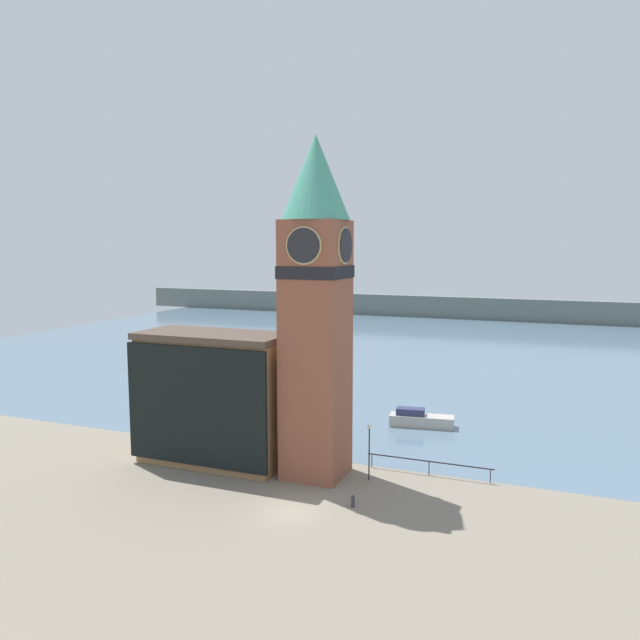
{
  "coord_description": "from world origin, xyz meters",
  "views": [
    {
      "loc": [
        16.11,
        -35.06,
        17.33
      ],
      "look_at": [
        0.17,
        5.11,
        11.99
      ],
      "focal_mm": 35.0,
      "sensor_mm": 36.0,
      "label": 1
    }
  ],
  "objects_px": {
    "clock_tower": "(316,299)",
    "mooring_bollard_near": "(353,501)",
    "boat_near": "(420,419)",
    "lamp_post": "(369,442)",
    "pier_building": "(213,398)"
  },
  "relations": [
    {
      "from": "pier_building",
      "to": "lamp_post",
      "type": "bearing_deg",
      "value": 3.26
    },
    {
      "from": "boat_near",
      "to": "lamp_post",
      "type": "distance_m",
      "value": 14.98
    },
    {
      "from": "clock_tower",
      "to": "boat_near",
      "type": "height_order",
      "value": "clock_tower"
    },
    {
      "from": "pier_building",
      "to": "mooring_bollard_near",
      "type": "distance_m",
      "value": 14.5
    },
    {
      "from": "clock_tower",
      "to": "boat_near",
      "type": "xyz_separation_m",
      "value": [
        4.53,
        15.18,
        -12.59
      ]
    },
    {
      "from": "mooring_bollard_near",
      "to": "lamp_post",
      "type": "height_order",
      "value": "lamp_post"
    },
    {
      "from": "boat_near",
      "to": "mooring_bollard_near",
      "type": "height_order",
      "value": "boat_near"
    },
    {
      "from": "pier_building",
      "to": "lamp_post",
      "type": "xyz_separation_m",
      "value": [
        12.65,
        0.72,
        -2.3
      ]
    },
    {
      "from": "boat_near",
      "to": "lamp_post",
      "type": "bearing_deg",
      "value": -100.12
    },
    {
      "from": "clock_tower",
      "to": "mooring_bollard_near",
      "type": "distance_m",
      "value": 14.29
    },
    {
      "from": "clock_tower",
      "to": "lamp_post",
      "type": "distance_m",
      "value": 11.11
    },
    {
      "from": "clock_tower",
      "to": "mooring_bollard_near",
      "type": "relative_size",
      "value": 31.02
    },
    {
      "from": "clock_tower",
      "to": "pier_building",
      "type": "relative_size",
      "value": 2.09
    },
    {
      "from": "clock_tower",
      "to": "lamp_post",
      "type": "relative_size",
      "value": 5.93
    },
    {
      "from": "pier_building",
      "to": "lamp_post",
      "type": "distance_m",
      "value": 12.88
    }
  ]
}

